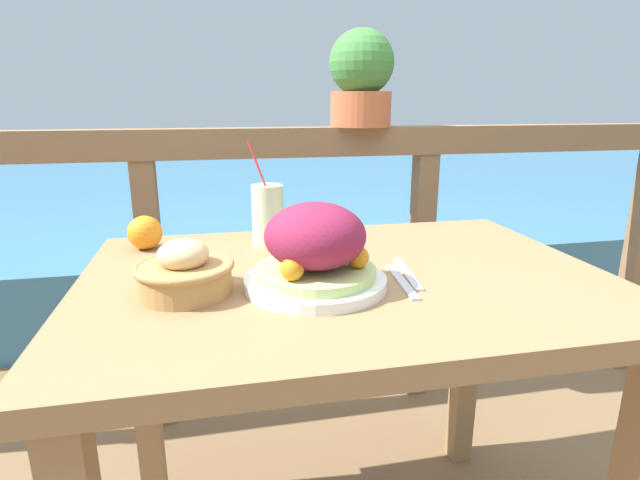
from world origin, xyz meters
name	(u,v)px	position (x,y,z in m)	size (l,w,h in m)	color
patio_table	(345,326)	(0.00, 0.00, 0.63)	(1.02, 0.72, 0.74)	#997047
railing_fence	(293,213)	(0.00, 0.68, 0.71)	(2.80, 0.08, 0.99)	brown
sea_backdrop	(247,210)	(0.00, 3.18, 0.19)	(12.00, 4.00, 0.38)	teal
salad_plate	(315,252)	(-0.07, -0.06, 0.81)	(0.26, 0.26, 0.16)	white
drink_glass	(268,215)	(-0.13, 0.23, 0.81)	(0.08, 0.07, 0.24)	beige
bread_basket	(184,272)	(-0.30, -0.05, 0.78)	(0.17, 0.17, 0.10)	#AD7F47
potted_plant	(361,78)	(0.22, 0.68, 1.14)	(0.20, 0.20, 0.30)	#B75B38
fork	(402,281)	(0.09, -0.08, 0.74)	(0.03, 0.18, 0.00)	silver
knife	(407,274)	(0.11, -0.04, 0.74)	(0.04, 0.18, 0.00)	silver
orange_near_basket	(145,233)	(-0.40, 0.25, 0.78)	(0.08, 0.08, 0.08)	orange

